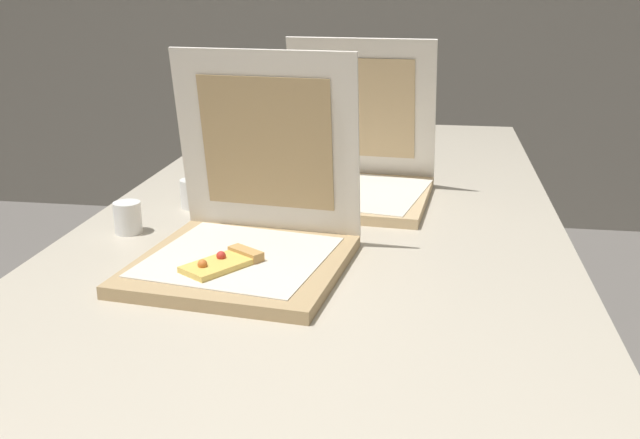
# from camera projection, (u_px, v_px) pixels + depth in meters

# --- Properties ---
(table) EXTENTS (0.98, 2.25, 0.74)m
(table) POSITION_uv_depth(u_px,v_px,m) (323.00, 241.00, 1.52)
(table) COLOR #BCB29E
(table) RESTS_ON ground
(pizza_box_front) EXTENTS (0.38, 0.39, 0.36)m
(pizza_box_front) POSITION_uv_depth(u_px,v_px,m) (246.00, 236.00, 1.26)
(pizza_box_front) COLOR tan
(pizza_box_front) RESTS_ON table
(pizza_box_middle) EXTENTS (0.37, 0.38, 0.36)m
(pizza_box_middle) POSITION_uv_depth(u_px,v_px,m) (353.00, 175.00, 1.66)
(pizza_box_middle) COLOR tan
(pizza_box_middle) RESTS_ON table
(cup_white_near_center) EXTENTS (0.05, 0.05, 0.06)m
(cup_white_near_center) POSITION_uv_depth(u_px,v_px,m) (128.00, 218.00, 1.43)
(cup_white_near_center) COLOR white
(cup_white_near_center) RESTS_ON table
(cup_white_mid) EXTENTS (0.05, 0.05, 0.06)m
(cup_white_mid) POSITION_uv_depth(u_px,v_px,m) (193.00, 194.00, 1.59)
(cup_white_mid) COLOR white
(cup_white_mid) RESTS_ON table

